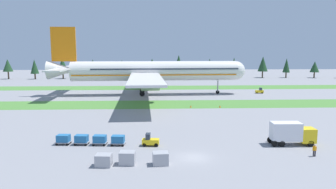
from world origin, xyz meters
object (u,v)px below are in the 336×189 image
ground_crew_marshaller (315,150)px  taxiway_marker_0 (220,106)px  baggage_tug (150,141)px  uld_container_0 (104,160)px  cargo_dolly_fourth (63,139)px  pushback_tractor (260,91)px  ground_crew_loader (271,136)px  uld_container_2 (127,158)px  cargo_dolly_third (82,139)px  airliner (149,71)px  cargo_dolly_lead (118,140)px  catering_truck (291,133)px  cargo_dolly_second (100,139)px  taxiway_marker_1 (191,106)px  uld_container_1 (160,158)px

ground_crew_marshaller → taxiway_marker_0: (-5.37, 38.06, -0.62)m
baggage_tug → uld_container_0: 10.17m
taxiway_marker_0 → cargo_dolly_fourth: bearing=-135.4°
baggage_tug → pushback_tractor: bearing=153.1°
ground_crew_loader → uld_container_2: 24.22m
cargo_dolly_third → airliner: bearing=175.8°
pushback_tractor → uld_container_2: pushback_tractor is taller
baggage_tug → ground_crew_loader: 19.61m
cargo_dolly_lead → catering_truck: catering_truck is taller
cargo_dolly_second → taxiway_marker_1: bearing=155.9°
cargo_dolly_lead → uld_container_2: (2.16, -8.28, -0.07)m
cargo_dolly_second → cargo_dolly_fourth: bearing=-90.0°
cargo_dolly_third → uld_container_1: (12.23, -9.12, -0.10)m
cargo_dolly_third → taxiway_marker_1: size_ratio=3.70×
ground_crew_marshaller → ground_crew_loader: (-3.44, 7.27, 0.00)m
baggage_tug → cargo_dolly_second: 7.93m
cargo_dolly_fourth → cargo_dolly_lead: bearing=90.0°
taxiway_marker_0 → taxiway_marker_1: bearing=178.2°
uld_container_2 → taxiway_marker_0: size_ratio=3.05×
cargo_dolly_second → pushback_tractor: (44.82, 57.71, -0.10)m
cargo_dolly_fourth → cargo_dolly_third: bearing=90.0°
uld_container_0 → taxiway_marker_0: bearing=59.9°
cargo_dolly_lead → cargo_dolly_fourth: same height
cargo_dolly_lead → uld_container_2: size_ratio=1.17×
cargo_dolly_fourth → uld_container_2: bearing=55.3°
cargo_dolly_second → uld_container_0: cargo_dolly_second is taller
airliner → taxiway_marker_1: 28.06m
airliner → ground_crew_loader: 59.74m
cargo_dolly_third → ground_crew_marshaller: (33.78, -6.88, 0.03)m
pushback_tractor → cargo_dolly_second: bearing=139.9°
cargo_dolly_third → ground_crew_loader: bearing=96.1°
airliner → uld_container_0: bearing=-6.2°
baggage_tug → uld_container_1: (1.45, -8.11, 0.01)m
cargo_dolly_third → uld_container_0: cargo_dolly_third is taller
pushback_tractor → uld_container_2: 77.27m
cargo_dolly_lead → cargo_dolly_third: bearing=-90.0°
ground_crew_marshaller → uld_container_2: (-25.84, -1.94, -0.10)m
cargo_dolly_fourth → taxiway_marker_0: size_ratio=3.56×
cargo_dolly_third → taxiway_marker_0: cargo_dolly_third is taller
catering_truck → ground_crew_marshaller: (0.90, -5.50, -1.01)m
catering_truck → taxiway_marker_1: (-12.06, 32.80, -1.64)m
cargo_dolly_lead → pushback_tractor: size_ratio=0.88×
pushback_tractor → cargo_dolly_fourth: bearing=136.2°
ground_crew_marshaller → uld_container_2: 25.91m
airliner → uld_container_1: (2.77, -65.04, -7.12)m
pushback_tractor → ground_crew_marshaller: size_ratio=1.52×
cargo_dolly_second → uld_container_0: (2.07, -9.08, -0.15)m
baggage_tug → cargo_dolly_fourth: 13.73m
taxiway_marker_0 → taxiway_marker_1: size_ratio=1.04×
cargo_dolly_lead → uld_container_0: bearing=0.1°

